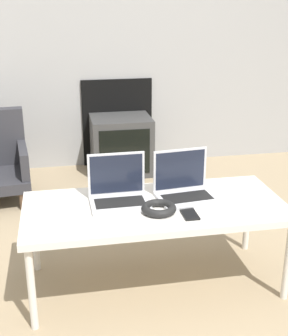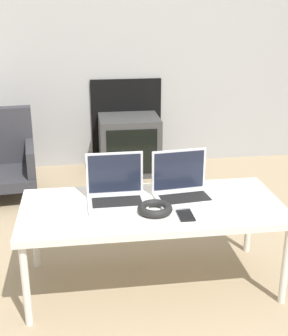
{
  "view_description": "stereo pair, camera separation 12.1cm",
  "coord_description": "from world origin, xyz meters",
  "px_view_note": "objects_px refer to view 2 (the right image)",
  "views": [
    {
      "loc": [
        -0.46,
        -1.88,
        1.45
      ],
      "look_at": [
        0.0,
        0.53,
        0.55
      ],
      "focal_mm": 50.0,
      "sensor_mm": 36.0,
      "label": 1
    },
    {
      "loc": [
        -0.34,
        -1.9,
        1.45
      ],
      "look_at": [
        0.0,
        0.53,
        0.55
      ],
      "focal_mm": 50.0,
      "sensor_mm": 36.0,
      "label": 2
    }
  ],
  "objects_px": {
    "laptop_left": "(116,191)",
    "phone": "(185,214)",
    "laptop_right": "(183,188)",
    "tv": "(129,145)",
    "headphones": "(155,209)"
  },
  "relations": [
    {
      "from": "tv",
      "to": "laptop_left",
      "type": "bearing_deg",
      "value": -98.47
    },
    {
      "from": "laptop_left",
      "to": "headphones",
      "type": "xyz_separation_m",
      "value": [
        0.17,
        -0.16,
        -0.04
      ]
    },
    {
      "from": "laptop_left",
      "to": "phone",
      "type": "relative_size",
      "value": 2.02
    },
    {
      "from": "phone",
      "to": "tv",
      "type": "xyz_separation_m",
      "value": [
        -0.07,
        1.87,
        -0.22
      ]
    },
    {
      "from": "headphones",
      "to": "tv",
      "type": "xyz_separation_m",
      "value": [
        0.07,
        1.82,
        -0.23
      ]
    },
    {
      "from": "laptop_left",
      "to": "laptop_right",
      "type": "distance_m",
      "value": 0.35
    },
    {
      "from": "phone",
      "to": "tv",
      "type": "relative_size",
      "value": 0.29
    },
    {
      "from": "laptop_right",
      "to": "headphones",
      "type": "bearing_deg",
      "value": -144.12
    },
    {
      "from": "laptop_left",
      "to": "tv",
      "type": "bearing_deg",
      "value": 81.01
    },
    {
      "from": "laptop_right",
      "to": "phone",
      "type": "height_order",
      "value": "laptop_right"
    },
    {
      "from": "laptop_right",
      "to": "tv",
      "type": "distance_m",
      "value": 1.69
    },
    {
      "from": "laptop_right",
      "to": "tv",
      "type": "xyz_separation_m",
      "value": [
        -0.1,
        1.66,
        -0.27
      ]
    },
    {
      "from": "laptop_left",
      "to": "headphones",
      "type": "bearing_deg",
      "value": -42.44
    },
    {
      "from": "headphones",
      "to": "phone",
      "type": "height_order",
      "value": "headphones"
    },
    {
      "from": "laptop_right",
      "to": "phone",
      "type": "distance_m",
      "value": 0.22
    }
  ]
}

